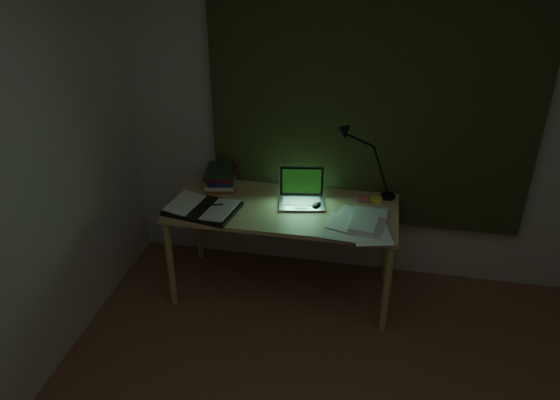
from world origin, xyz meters
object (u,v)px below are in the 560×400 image
Objects in this scene: laptop at (302,190)px; desk_lamp at (392,162)px; open_textbook at (203,208)px; loose_papers at (355,221)px; desk at (283,250)px; book_stack at (221,177)px.

laptop is 0.64× the size of desk_lamp.
laptop is 0.77× the size of open_textbook.
open_textbook is at bearing -177.63° from loose_papers.
desk_lamp is at bearing 10.87° from laptop.
desk_lamp reaches higher than laptop.
desk is at bearing 167.23° from loose_papers.
book_stack is 1.04m from loose_papers.
loose_papers is (0.38, -0.17, -0.10)m from laptop.
laptop is at bearing 156.13° from loose_papers.
desk_lamp is (0.69, 0.27, 0.63)m from desk.
desk_lamp is at bearing 3.56° from book_stack.
book_stack is 0.61× the size of loose_papers.
laptop is at bearing 25.29° from desk.
desk is 3.85× the size of loose_papers.
desk_lamp is (1.19, 0.07, 0.19)m from book_stack.
laptop is 0.42m from loose_papers.
desk is 2.82× the size of desk_lamp.
open_textbook is at bearing -171.43° from laptop.
loose_papers is at bearing -12.77° from desk.
open_textbook is at bearing -94.75° from book_stack.
desk_lamp is at bearing 62.27° from loose_papers.
desk_lamp reaches higher than book_stack.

